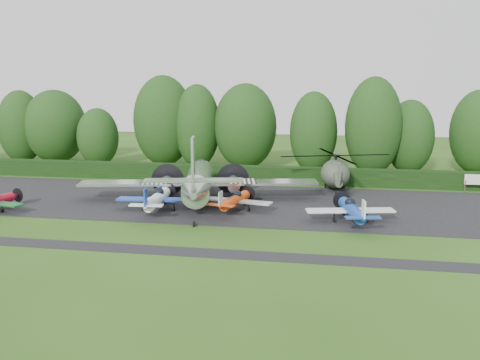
% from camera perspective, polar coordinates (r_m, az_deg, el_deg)
% --- Properties ---
extents(ground, '(160.00, 160.00, 0.00)m').
position_cam_1_polar(ground, '(45.56, -9.41, -4.93)').
color(ground, '#284814').
rests_on(ground, ground).
extents(apron, '(70.00, 18.00, 0.01)m').
position_cam_1_polar(apron, '(54.79, -5.94, -2.21)').
color(apron, black).
rests_on(apron, ground).
extents(taxiway_verge, '(70.00, 2.00, 0.00)m').
position_cam_1_polar(taxiway_verge, '(40.20, -12.27, -7.15)').
color(taxiway_verge, black).
rests_on(taxiway_verge, ground).
extents(hedgerow, '(90.00, 1.60, 2.00)m').
position_cam_1_polar(hedgerow, '(65.21, -3.29, -0.11)').
color(hedgerow, black).
rests_on(hedgerow, ground).
extents(transport_plane, '(24.29, 18.62, 7.78)m').
position_cam_1_polar(transport_plane, '(53.37, -4.54, -0.15)').
color(transport_plane, silver).
rests_on(transport_plane, ground).
extents(light_plane_white, '(7.88, 8.29, 3.03)m').
position_cam_1_polar(light_plane_white, '(50.23, -8.81, -1.98)').
color(light_plane_white, white).
rests_on(light_plane_white, ground).
extents(light_plane_orange, '(6.76, 7.10, 2.60)m').
position_cam_1_polar(light_plane_orange, '(49.86, -0.54, -2.16)').
color(light_plane_orange, '#E4420D').
rests_on(light_plane_orange, ground).
extents(light_plane_blue, '(7.59, 7.98, 2.92)m').
position_cam_1_polar(light_plane_blue, '(46.64, 11.83, -3.11)').
color(light_plane_blue, '#1A429F').
rests_on(light_plane_blue, ground).
extents(helicopter, '(12.41, 14.53, 4.00)m').
position_cam_1_polar(helicopter, '(60.33, 10.14, 0.94)').
color(helicopter, '#353F30').
rests_on(helicopter, ground).
extents(tree_1, '(6.64, 6.64, 10.71)m').
position_cam_1_polar(tree_1, '(85.51, -22.33, 5.27)').
color(tree_1, black).
rests_on(tree_1, ground).
extents(tree_2, '(5.86, 5.86, 8.26)m').
position_cam_1_polar(tree_2, '(78.85, -14.92, 4.43)').
color(tree_2, black).
rests_on(tree_2, ground).
extents(tree_3, '(7.16, 7.16, 12.62)m').
position_cam_1_polar(tree_3, '(70.44, 14.04, 5.56)').
color(tree_3, black).
rests_on(tree_3, ground).
extents(tree_4, '(6.24, 6.24, 10.71)m').
position_cam_1_polar(tree_4, '(71.27, 7.84, 5.06)').
color(tree_4, black).
rests_on(tree_4, ground).
extents(tree_5, '(6.30, 6.30, 9.67)m').
position_cam_1_polar(tree_5, '(73.27, 17.64, 4.40)').
color(tree_5, black).
rests_on(tree_5, ground).
extents(tree_7, '(6.35, 6.35, 11.61)m').
position_cam_1_polar(tree_7, '(74.94, -4.57, 5.73)').
color(tree_7, black).
rests_on(tree_7, ground).
extents(tree_8, '(8.64, 8.64, 11.74)m').
position_cam_1_polar(tree_8, '(73.77, 0.58, 5.74)').
color(tree_8, black).
rests_on(tree_8, ground).
extents(tree_9, '(9.03, 9.03, 10.76)m').
position_cam_1_polar(tree_9, '(83.90, -19.11, 5.42)').
color(tree_9, black).
rests_on(tree_9, ground).
extents(tree_10, '(8.57, 8.57, 12.84)m').
position_cam_1_polar(tree_10, '(77.21, -8.15, 6.27)').
color(tree_10, black).
rests_on(tree_10, ground).
extents(tree_11, '(7.12, 7.12, 10.96)m').
position_cam_1_polar(tree_11, '(76.18, 24.06, 4.69)').
color(tree_11, black).
rests_on(tree_11, ground).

